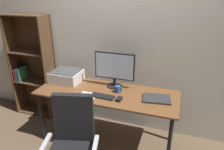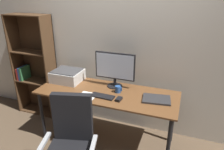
% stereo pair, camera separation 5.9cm
% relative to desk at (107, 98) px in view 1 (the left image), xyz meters
% --- Properties ---
extents(ground_plane, '(12.00, 12.00, 0.00)m').
position_rel_desk_xyz_m(ground_plane, '(0.00, 0.00, -0.66)').
color(ground_plane, brown).
extents(back_wall, '(6.40, 0.10, 2.60)m').
position_rel_desk_xyz_m(back_wall, '(0.00, 0.50, 0.64)').
color(back_wall, silver).
rests_on(back_wall, ground).
extents(desk, '(1.78, 0.67, 0.74)m').
position_rel_desk_xyz_m(desk, '(0.00, 0.00, 0.00)').
color(desk, brown).
rests_on(desk, ground).
extents(monitor, '(0.53, 0.20, 0.46)m').
position_rel_desk_xyz_m(monitor, '(0.04, 0.19, 0.34)').
color(monitor, black).
rests_on(monitor, desk).
extents(keyboard, '(0.29, 0.12, 0.02)m').
position_rel_desk_xyz_m(keyboard, '(0.00, -0.14, 0.09)').
color(keyboard, black).
rests_on(keyboard, desk).
extents(mouse, '(0.07, 0.10, 0.03)m').
position_rel_desk_xyz_m(mouse, '(0.21, -0.15, 0.10)').
color(mouse, black).
rests_on(mouse, desk).
extents(coffee_mug, '(0.09, 0.07, 0.09)m').
position_rel_desk_xyz_m(coffee_mug, '(0.14, 0.04, 0.12)').
color(coffee_mug, '#285193').
rests_on(coffee_mug, desk).
extents(laptop, '(0.35, 0.27, 0.02)m').
position_rel_desk_xyz_m(laptop, '(0.63, 0.01, 0.09)').
color(laptop, '#2D2D30').
rests_on(laptop, desk).
extents(printer, '(0.40, 0.34, 0.16)m').
position_rel_desk_xyz_m(printer, '(-0.65, 0.13, 0.16)').
color(printer, silver).
rests_on(printer, desk).
extents(paper_sheet, '(0.22, 0.30, 0.00)m').
position_rel_desk_xyz_m(paper_sheet, '(-0.18, -0.23, 0.08)').
color(paper_sheet, white).
rests_on(paper_sheet, desk).
extents(office_chair, '(0.57, 0.56, 1.01)m').
position_rel_desk_xyz_m(office_chair, '(-0.08, -0.78, -0.20)').
color(office_chair, '#B7BABC').
rests_on(office_chair, ground).
extents(bookshelf, '(0.66, 0.28, 1.61)m').
position_rel_desk_xyz_m(bookshelf, '(-1.38, 0.33, 0.13)').
color(bookshelf, '#4C331E').
rests_on(bookshelf, ground).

